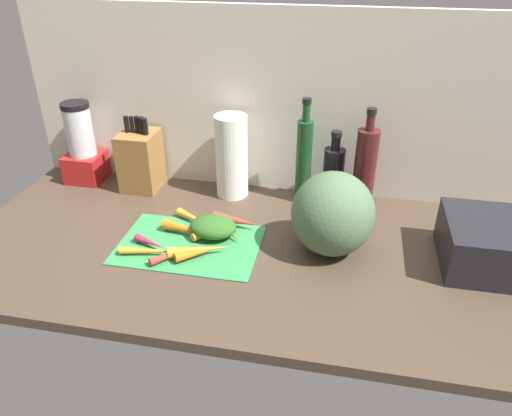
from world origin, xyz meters
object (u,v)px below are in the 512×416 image
object	(u,v)px
carrot_6	(236,221)
blender_appliance	(83,148)
bottle_0	(304,159)
carrot_8	(150,242)
winter_squash	(333,214)
carrot_0	(198,253)
carrot_3	(152,251)
cutting_board	(189,244)
carrot_4	(214,229)
bottle_1	(333,175)
carrot_7	(186,229)
bottle_2	(365,169)
carrot_5	(199,250)
dish_rack	(489,244)
paper_towel_roll	(232,157)
carrot_1	(227,231)
knife_block	(141,160)
carrot_2	(194,219)
carrot_9	(176,253)

from	to	relation	value
carrot_6	blender_appliance	world-z (taller)	blender_appliance
blender_appliance	bottle_0	xyz separation A→B (cm)	(78.06, -0.36, 2.58)
carrot_8	winter_squash	size ratio (longest dim) A/B	0.45
carrot_0	carrot_3	bearing A→B (deg)	-173.74
cutting_board	carrot_4	distance (cm)	8.85
winter_squash	bottle_1	size ratio (longest dim) A/B	0.95
carrot_7	blender_appliance	distance (cm)	56.38
carrot_0	bottle_2	distance (cm)	58.30
cutting_board	carrot_0	world-z (taller)	carrot_0
carrot_5	dish_rack	distance (cm)	77.84
carrot_6	cutting_board	bearing A→B (deg)	-133.78
carrot_6	bottle_1	size ratio (longest dim) A/B	0.58
carrot_7	carrot_8	xyz separation A→B (cm)	(-8.12, -8.04, -0.47)
cutting_board	bottle_2	xyz separation A→B (cm)	(47.94, 31.00, 13.77)
cutting_board	carrot_6	bearing A→B (deg)	46.22
carrot_6	bottle_0	world-z (taller)	bottle_0
blender_appliance	paper_towel_roll	bearing A→B (deg)	-0.74
carrot_1	carrot_8	world-z (taller)	same
carrot_7	knife_block	distance (cm)	38.14
carrot_8	carrot_1	bearing A→B (deg)	27.02
knife_block	paper_towel_roll	bearing A→B (deg)	1.50
winter_squash	cutting_board	bearing A→B (deg)	-171.79
bottle_0	knife_block	bearing A→B (deg)	-178.79
carrot_6	winter_squash	world-z (taller)	winter_squash
paper_towel_roll	bottle_2	size ratio (longest dim) A/B	0.83
carrot_5	carrot_6	distance (cm)	17.81
carrot_4	carrot_8	world-z (taller)	carrot_4
carrot_2	knife_block	distance (cm)	33.70
carrot_2	carrot_9	size ratio (longest dim) A/B	0.88
carrot_4	carrot_5	world-z (taller)	carrot_5
carrot_3	bottle_1	bearing A→B (deg)	41.27
knife_block	paper_towel_roll	xyz separation A→B (cm)	(32.07, 0.84, 3.59)
carrot_2	carrot_6	size ratio (longest dim) A/B	0.95
carrot_3	winter_squash	bearing A→B (deg)	15.18
cutting_board	carrot_0	bearing A→B (deg)	-53.00
bottle_0	carrot_1	bearing A→B (deg)	-125.62
carrot_3	carrot_6	world-z (taller)	carrot_6
carrot_3	carrot_8	xyz separation A→B (cm)	(-1.93, 3.76, 0.10)
knife_block	blender_appliance	size ratio (longest dim) A/B	0.90
carrot_1	bottle_2	xyz separation A→B (cm)	(38.49, 24.49, 12.21)
carrot_0	bottle_2	xyz separation A→B (cm)	(43.48, 36.92, 12.03)
carrot_9	bottle_0	xyz separation A→B (cm)	(30.00, 40.08, 13.03)
cutting_board	carrot_2	size ratio (longest dim) A/B	2.93
carrot_0	carrot_8	size ratio (longest dim) A/B	1.20
carrot_1	bottle_1	xyz separation A→B (cm)	(28.86, 27.16, 8.27)
carrot_5	bottle_2	distance (cm)	57.48
blender_appliance	dish_rack	world-z (taller)	blender_appliance
carrot_9	bottle_1	xyz separation A→B (cm)	(39.70, 40.48, 8.33)
bottle_0	bottle_2	world-z (taller)	bottle_0
carrot_2	carrot_9	distance (cm)	18.21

